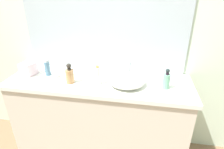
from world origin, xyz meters
TOP-DOWN VIEW (x-y plane):
  - bathroom_wall_rear at (0.00, 0.73)m, footprint 6.00×0.06m
  - vanity_counter at (-0.06, 0.42)m, footprint 1.69×0.54m
  - wall_mirror_panel at (-0.06, 0.69)m, footprint 1.57×0.01m
  - sink_basin at (0.21, 0.39)m, footprint 0.32×0.32m
  - faucet at (0.21, 0.57)m, footprint 0.03×0.11m
  - soap_dispenser at (0.54, 0.38)m, footprint 0.06×0.06m
  - lotion_bottle at (-0.29, 0.34)m, footprint 0.07×0.07m
  - perfume_bottle at (-0.04, 0.35)m, footprint 0.05×0.05m
  - spray_can at (-0.56, 0.45)m, footprint 0.05×0.05m
  - tissue_box at (-0.75, 0.43)m, footprint 0.15×0.15m
  - candle_jar at (-0.46, 0.42)m, footprint 0.05×0.05m

SIDE VIEW (x-z plane):
  - vanity_counter at x=-0.06m, z-range 0.00..0.87m
  - candle_jar at x=-0.46m, z-range 0.87..0.90m
  - sink_basin at x=0.21m, z-range 0.87..0.96m
  - tissue_box at x=-0.75m, z-range 0.86..1.02m
  - lotion_bottle at x=-0.29m, z-range 0.85..1.04m
  - soap_dispenser at x=0.54m, z-range 0.86..1.04m
  - spray_can at x=-0.56m, z-range 0.87..1.03m
  - perfume_bottle at x=-0.04m, z-range 0.87..1.04m
  - faucet at x=0.21m, z-range 0.88..1.05m
  - bathroom_wall_rear at x=0.00m, z-range 0.00..2.60m
  - wall_mirror_panel at x=-0.06m, z-range 0.87..1.81m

